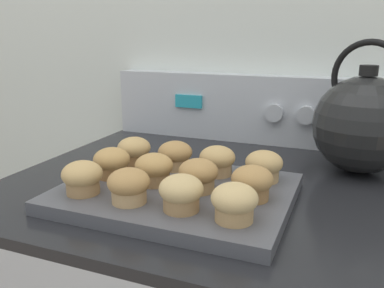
# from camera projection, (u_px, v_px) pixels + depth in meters

# --- Properties ---
(wall_back) EXTENTS (8.00, 0.05, 2.40)m
(wall_back) POSITION_uv_depth(u_px,v_px,m) (262.00, 38.00, 1.04)
(wall_back) COLOR silver
(wall_back) RESTS_ON ground_plane
(control_panel) EXTENTS (0.75, 0.07, 0.17)m
(control_panel) POSITION_uv_depth(u_px,v_px,m) (256.00, 109.00, 1.03)
(control_panel) COLOR #B7BABF
(control_panel) RESTS_ON stove_range
(muffin_pan) EXTENTS (0.38, 0.29, 0.02)m
(muffin_pan) POSITION_uv_depth(u_px,v_px,m) (177.00, 193.00, 0.69)
(muffin_pan) COLOR #4C4C51
(muffin_pan) RESTS_ON stove_range
(muffin_r0_c0) EXTENTS (0.07, 0.07, 0.05)m
(muffin_r0_c0) POSITION_uv_depth(u_px,v_px,m) (82.00, 177.00, 0.65)
(muffin_r0_c0) COLOR #A37A4C
(muffin_r0_c0) RESTS_ON muffin_pan
(muffin_r0_c1) EXTENTS (0.07, 0.07, 0.05)m
(muffin_r0_c1) POSITION_uv_depth(u_px,v_px,m) (129.00, 186.00, 0.61)
(muffin_r0_c1) COLOR tan
(muffin_r0_c1) RESTS_ON muffin_pan
(muffin_r0_c2) EXTENTS (0.07, 0.07, 0.05)m
(muffin_r0_c2) POSITION_uv_depth(u_px,v_px,m) (181.00, 193.00, 0.59)
(muffin_r0_c2) COLOR #A37A4C
(muffin_r0_c2) RESTS_ON muffin_pan
(muffin_r0_c3) EXTENTS (0.07, 0.07, 0.05)m
(muffin_r0_c3) POSITION_uv_depth(u_px,v_px,m) (234.00, 202.00, 0.55)
(muffin_r0_c3) COLOR tan
(muffin_r0_c3) RESTS_ON muffin_pan
(muffin_r1_c0) EXTENTS (0.07, 0.07, 0.05)m
(muffin_r1_c0) POSITION_uv_depth(u_px,v_px,m) (112.00, 162.00, 0.72)
(muffin_r1_c0) COLOR olive
(muffin_r1_c0) RESTS_ON muffin_pan
(muffin_r1_c1) EXTENTS (0.07, 0.07, 0.05)m
(muffin_r1_c1) POSITION_uv_depth(u_px,v_px,m) (154.00, 169.00, 0.69)
(muffin_r1_c1) COLOR #A37A4C
(muffin_r1_c1) RESTS_ON muffin_pan
(muffin_r1_c2) EXTENTS (0.07, 0.07, 0.05)m
(muffin_r1_c2) POSITION_uv_depth(u_px,v_px,m) (198.00, 175.00, 0.66)
(muffin_r1_c2) COLOR tan
(muffin_r1_c2) RESTS_ON muffin_pan
(muffin_r1_c3) EXTENTS (0.07, 0.07, 0.05)m
(muffin_r1_c3) POSITION_uv_depth(u_px,v_px,m) (252.00, 182.00, 0.63)
(muffin_r1_c3) COLOR olive
(muffin_r1_c3) RESTS_ON muffin_pan
(muffin_r2_c0) EXTENTS (0.07, 0.07, 0.05)m
(muffin_r2_c0) POSITION_uv_depth(u_px,v_px,m) (134.00, 150.00, 0.80)
(muffin_r2_c0) COLOR olive
(muffin_r2_c0) RESTS_ON muffin_pan
(muffin_r2_c1) EXTENTS (0.07, 0.07, 0.05)m
(muffin_r2_c1) POSITION_uv_depth(u_px,v_px,m) (175.00, 155.00, 0.77)
(muffin_r2_c1) COLOR tan
(muffin_r2_c1) RESTS_ON muffin_pan
(muffin_r2_c2) EXTENTS (0.07, 0.07, 0.05)m
(muffin_r2_c2) POSITION_uv_depth(u_px,v_px,m) (217.00, 160.00, 0.73)
(muffin_r2_c2) COLOR tan
(muffin_r2_c2) RESTS_ON muffin_pan
(muffin_r2_c3) EXTENTS (0.07, 0.07, 0.05)m
(muffin_r2_c3) POSITION_uv_depth(u_px,v_px,m) (264.00, 166.00, 0.71)
(muffin_r2_c3) COLOR tan
(muffin_r2_c3) RESTS_ON muffin_pan
(tea_kettle) EXTENTS (0.23, 0.19, 0.26)m
(tea_kettle) POSITION_uv_depth(u_px,v_px,m) (364.00, 123.00, 0.80)
(tea_kettle) COLOR black
(tea_kettle) RESTS_ON stove_range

